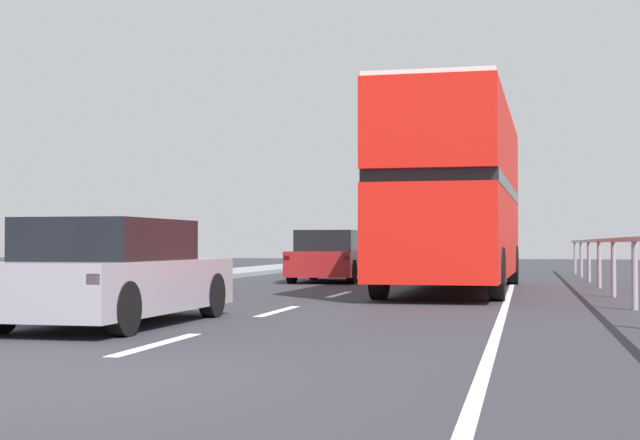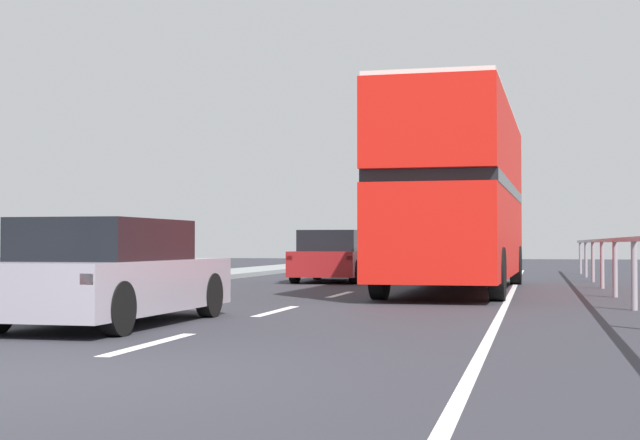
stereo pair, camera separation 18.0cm
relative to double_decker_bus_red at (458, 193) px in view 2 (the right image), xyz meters
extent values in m
cube|color=#2D2D35|center=(-2.28, -14.74, -2.27)|extent=(75.85, 120.00, 0.10)
cube|color=silver|center=(-2.28, -12.27, -2.22)|extent=(0.16, 2.37, 0.01)
cube|color=silver|center=(-2.28, -7.18, -2.22)|extent=(0.16, 2.37, 0.01)
cube|color=silver|center=(-2.28, -2.08, -2.22)|extent=(0.16, 2.37, 0.01)
cube|color=silver|center=(-2.28, 3.01, -2.22)|extent=(0.16, 2.37, 0.01)
cube|color=silver|center=(-2.28, 8.11, -2.22)|extent=(0.16, 2.37, 0.01)
cube|color=silver|center=(-2.28, 13.20, -2.22)|extent=(0.16, 2.37, 0.01)
cube|color=silver|center=(1.20, -5.74, -2.22)|extent=(0.12, 46.00, 0.01)
cube|color=gray|center=(3.26, -5.74, -1.08)|extent=(0.08, 42.00, 0.08)
cylinder|color=gray|center=(3.26, -5.74, -1.65)|extent=(0.10, 0.10, 1.14)
cylinder|color=gray|center=(3.26, -1.93, -1.65)|extent=(0.10, 0.10, 1.14)
cylinder|color=gray|center=(3.26, 1.89, -1.65)|extent=(0.10, 0.10, 1.14)
cylinder|color=gray|center=(3.26, 5.71, -1.65)|extent=(0.10, 0.10, 1.14)
cylinder|color=gray|center=(3.26, 9.53, -1.65)|extent=(0.10, 0.10, 1.14)
cylinder|color=gray|center=(3.26, 13.35, -1.65)|extent=(0.10, 0.10, 1.14)
cube|color=red|center=(0.00, -0.01, -0.97)|extent=(2.69, 10.56, 1.80)
cube|color=black|center=(0.00, -0.01, 0.05)|extent=(2.70, 10.14, 0.24)
cube|color=red|center=(0.00, -0.01, 0.99)|extent=(2.69, 10.56, 1.64)
cube|color=silver|center=(0.00, -0.01, 1.86)|extent=(2.63, 10.35, 0.10)
cube|color=black|center=(0.13, 5.22, -0.88)|extent=(2.19, 0.09, 1.26)
cube|color=yellow|center=(0.13, 5.22, 1.40)|extent=(1.46, 0.08, 0.28)
cylinder|color=black|center=(-1.02, 3.87, -1.72)|extent=(0.30, 1.01, 1.00)
cylinder|color=black|center=(1.21, 3.81, -1.72)|extent=(0.30, 1.01, 1.00)
cylinder|color=black|center=(-1.20, -3.63, -1.72)|extent=(0.30, 1.01, 1.00)
cylinder|color=black|center=(1.02, -3.69, -1.72)|extent=(0.30, 1.01, 1.00)
cube|color=gray|center=(-3.74, -10.06, -1.70)|extent=(1.86, 4.42, 0.67)
cube|color=black|center=(-3.75, -10.28, -1.10)|extent=(1.60, 2.45, 0.54)
cube|color=red|center=(-3.03, -12.24, -1.53)|extent=(0.16, 0.06, 0.12)
cylinder|color=black|center=(-4.50, -8.55, -1.90)|extent=(0.22, 0.65, 0.64)
cylinder|color=black|center=(-2.91, -8.59, -1.90)|extent=(0.22, 0.65, 0.64)
cylinder|color=black|center=(-2.99, -11.57, -1.90)|extent=(0.22, 0.65, 0.64)
cube|color=maroon|center=(-3.80, 4.63, -1.70)|extent=(1.83, 4.25, 0.68)
cube|color=black|center=(-3.79, 4.41, -1.07)|extent=(1.59, 2.34, 0.57)
cube|color=red|center=(-4.57, 2.53, -1.53)|extent=(0.16, 0.06, 0.12)
cube|color=red|center=(-2.98, 2.55, -1.53)|extent=(0.16, 0.06, 0.12)
cylinder|color=black|center=(-4.62, 6.03, -1.90)|extent=(0.21, 0.64, 0.64)
cylinder|color=black|center=(-3.00, 6.05, -1.90)|extent=(0.21, 0.64, 0.64)
cylinder|color=black|center=(-4.60, 3.20, -1.90)|extent=(0.21, 0.64, 0.64)
cylinder|color=black|center=(-2.97, 3.22, -1.90)|extent=(0.21, 0.64, 0.64)
camera|label=1|loc=(1.55, -21.93, -1.15)|focal=54.14mm
camera|label=2|loc=(1.72, -21.89, -1.15)|focal=54.14mm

